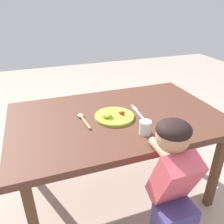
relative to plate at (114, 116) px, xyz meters
The scene contains 7 objects.
ground_plane 0.73m from the plate, 37.48° to the left, with size 8.00×8.00×0.00m, color #B9A090.
dining_table 0.09m from the plate, 37.48° to the left, with size 1.46×0.92×0.72m.
plate is the anchor object (origin of this frame).
fork 0.19m from the plate, ahead, with size 0.03×0.22×0.01m.
spoon 0.21m from the plate, 169.46° to the left, with size 0.05×0.22×0.02m.
drinking_cup 0.27m from the plate, 65.65° to the right, with size 0.07×0.07×0.08m, color silver.
person 0.65m from the plate, 80.83° to the right, with size 0.20×0.35×0.96m.
Camera 1 is at (-0.50, -1.32, 1.46)m, focal length 36.60 mm.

